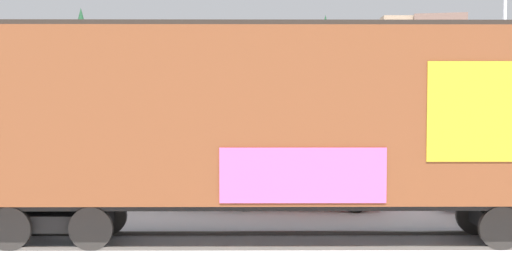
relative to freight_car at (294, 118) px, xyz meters
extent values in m
plane|color=silver|center=(0.57, 0.00, -2.76)|extent=(260.00, 260.00, 0.00)
cube|color=#4C4742|center=(0.04, -0.72, -2.72)|extent=(59.88, 4.04, 0.08)
cube|color=#4C4742|center=(-0.05, 0.72, -2.72)|extent=(59.88, 4.04, 0.08)
cube|color=brown|center=(-0.01, 0.00, 0.07)|extent=(16.34, 3.81, 3.60)
cube|color=#2D2823|center=(-0.01, 0.00, 2.00)|extent=(15.38, 1.41, 0.24)
cube|color=#CC4C8C|center=(0.17, -1.38, -1.10)|extent=(3.30, 0.25, 1.10)
cube|color=black|center=(-0.01, 0.00, -1.83)|extent=(15.94, 2.55, 0.20)
cube|color=black|center=(-5.14, -0.34, -2.25)|extent=(2.18, 1.37, 0.36)
cylinder|color=black|center=(-5.94, -1.11, -2.30)|extent=(0.93, 0.18, 0.92)
cylinder|color=black|center=(-6.03, 0.33, -2.30)|extent=(0.93, 0.18, 0.92)
cylinder|color=black|center=(-4.24, -1.00, -2.30)|extent=(0.93, 0.18, 0.92)
cylinder|color=black|center=(-4.34, 0.44, -2.30)|extent=(0.93, 0.18, 0.92)
cylinder|color=black|center=(4.33, -0.43, -2.30)|extent=(0.93, 0.18, 0.92)
cylinder|color=black|center=(4.23, 1.00, -2.30)|extent=(0.93, 0.18, 0.92)
cylinder|color=silver|center=(7.64, 9.51, 1.68)|extent=(0.12, 0.12, 8.87)
cube|color=silver|center=(0.57, 79.34, 2.92)|extent=(150.49, 40.27, 11.34)
cube|color=brown|center=(18.67, 67.26, 9.77)|extent=(7.06, 5.61, 2.37)
cube|color=#8C725B|center=(14.53, 67.26, 9.70)|extent=(6.44, 3.28, 2.22)
cone|color=#193D23|center=(4.45, 72.51, 10.21)|extent=(1.62, 1.62, 3.24)
cone|color=#193D23|center=(-27.84, 66.68, 10.41)|extent=(1.83, 1.83, 3.66)
cube|color=#B7BABF|center=(-4.20, 4.65, -2.12)|extent=(4.36, 1.92, 0.63)
cube|color=#2D333D|center=(-4.34, 4.64, -1.53)|extent=(2.21, 1.68, 0.56)
cylinder|color=black|center=(-2.76, 5.54, -2.44)|extent=(0.65, 0.24, 0.64)
cylinder|color=black|center=(-2.71, 3.84, -2.44)|extent=(0.65, 0.24, 0.64)
cylinder|color=black|center=(-5.69, 5.46, -2.44)|extent=(0.65, 0.24, 0.64)
cylinder|color=black|center=(-5.64, 3.75, -2.44)|extent=(0.65, 0.24, 0.64)
cube|color=#B21E1E|center=(0.18, 4.53, -2.08)|extent=(4.63, 1.91, 0.71)
cube|color=#2D333D|center=(-0.04, 4.53, -1.39)|extent=(2.34, 1.68, 0.67)
cylinder|color=black|center=(1.76, 5.35, -2.44)|extent=(0.65, 0.24, 0.64)
cylinder|color=black|center=(1.72, 3.63, -2.44)|extent=(0.65, 0.24, 0.64)
cylinder|color=black|center=(-1.36, 5.42, -2.44)|extent=(0.65, 0.24, 0.64)
cylinder|color=black|center=(-1.40, 3.71, -2.44)|extent=(0.65, 0.24, 0.64)
cube|color=silver|center=(6.19, 4.46, -2.11)|extent=(4.39, 2.16, 0.65)
cube|color=#2D333D|center=(6.01, 4.47, -1.43)|extent=(2.12, 1.82, 0.72)
cylinder|color=black|center=(4.80, 5.45, -2.44)|extent=(0.65, 0.26, 0.64)
cylinder|color=black|center=(4.67, 3.67, -2.44)|extent=(0.65, 0.26, 0.64)
camera|label=1|loc=(-0.04, -13.56, 0.44)|focal=43.40mm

